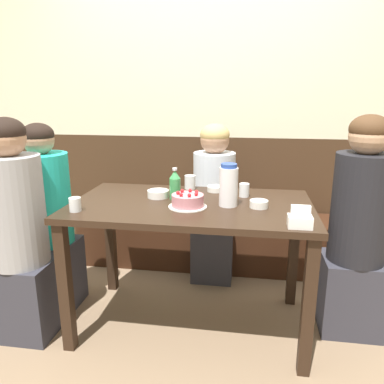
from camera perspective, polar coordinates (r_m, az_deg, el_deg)
name	(u,v)px	position (r m, az deg, el deg)	size (l,w,h in m)	color
ground_plane	(191,323)	(2.45, -0.14, -19.28)	(12.00, 12.00, 0.00)	#846B51
back_wall	(211,109)	(3.07, 2.98, 12.53)	(4.80, 0.04, 2.50)	#3D2819
bench_seat	(207,240)	(3.08, 2.29, -7.32)	(2.07, 0.38, 0.43)	#381E11
dining_table	(191,220)	(2.15, -0.15, -4.34)	(1.35, 0.77, 0.77)	black
birthday_cake	(188,201)	(2.03, -0.67, -1.36)	(0.21, 0.21, 0.09)	white
water_pitcher	(229,185)	(2.04, 5.59, 1.00)	(0.10, 0.10, 0.23)	white
soju_bottle	(175,184)	(2.18, -2.61, 1.17)	(0.06, 0.06, 0.18)	#388E4C
napkin_holder	(300,219)	(1.80, 16.14, -4.03)	(0.11, 0.08, 0.11)	white
bowl_soup_white	(158,194)	(2.23, -5.18, -0.27)	(0.13, 0.13, 0.04)	white
bowl_rice_small	(216,189)	(2.36, 3.62, 0.51)	(0.11, 0.11, 0.03)	white
bowl_side_dish	(259,204)	(2.06, 10.16, -1.80)	(0.10, 0.10, 0.04)	white
glass_water_tall	(190,182)	(2.41, -0.30, 1.52)	(0.07, 0.07, 0.09)	silver
glass_tumbler_short	(75,204)	(2.05, -17.39, -1.82)	(0.06, 0.06, 0.07)	silver
glass_shot_small	(244,190)	(2.25, 7.96, 0.29)	(0.06, 0.06, 0.08)	silver
person_teal_shirt	(18,237)	(2.30, -24.95, -6.19)	(0.34, 0.32, 1.26)	#33333D
person_pale_blue_shirt	(47,224)	(2.55, -21.21, -4.57)	(0.34, 0.32, 1.20)	#33333D
person_grey_tee	(357,233)	(2.32, 23.88, -5.75)	(0.34, 0.31, 1.27)	#33333D
person_dark_striped	(214,207)	(2.78, 3.33, -2.32)	(0.30, 0.34, 1.17)	#33333D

